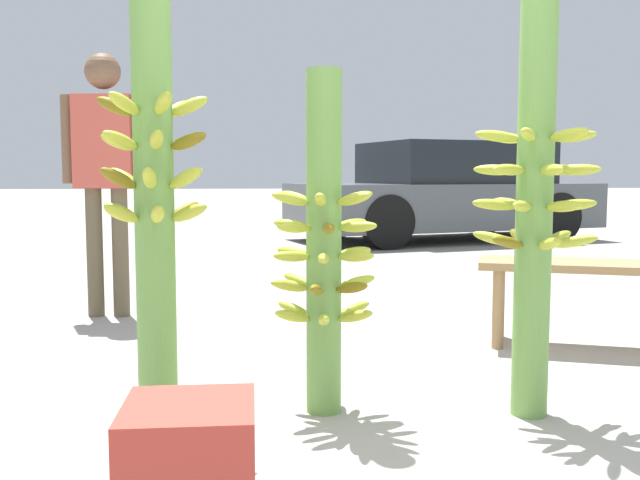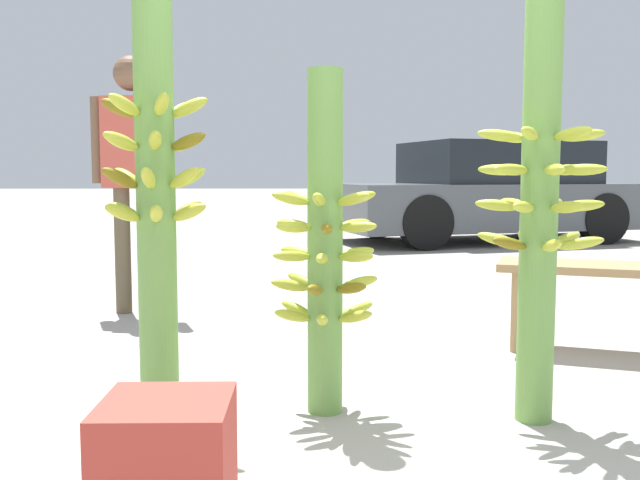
% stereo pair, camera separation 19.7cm
% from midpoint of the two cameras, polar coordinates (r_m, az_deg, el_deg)
% --- Properties ---
extents(ground_plane, '(80.00, 80.00, 0.00)m').
position_cam_midpoint_polar(ground_plane, '(2.28, 1.71, -17.89)').
color(ground_plane, '#9E998E').
extents(banana_stalk_left, '(0.41, 0.41, 1.72)m').
position_cam_midpoint_polar(banana_stalk_left, '(2.58, -15.31, 4.61)').
color(banana_stalk_left, '#6B9E47').
rests_on(banana_stalk_left, ground_plane).
extents(banana_stalk_center, '(0.42, 0.42, 1.28)m').
position_cam_midpoint_polar(banana_stalk_center, '(2.65, -1.82, -0.52)').
color(banana_stalk_center, '#6B9E47').
rests_on(banana_stalk_center, ground_plane).
extents(banana_stalk_right, '(0.45, 0.45, 1.58)m').
position_cam_midpoint_polar(banana_stalk_right, '(2.69, 14.79, 3.04)').
color(banana_stalk_right, '#6B9E47').
rests_on(banana_stalk_right, ground_plane).
extents(vendor_person, '(0.54, 0.22, 1.63)m').
position_cam_midpoint_polar(vendor_person, '(4.67, -17.99, 6.28)').
color(vendor_person, brown).
rests_on(vendor_person, ground_plane).
extents(market_bench, '(1.20, 0.75, 0.45)m').
position_cam_midpoint_polar(market_bench, '(3.88, 19.68, -2.80)').
color(market_bench, '#99754C').
rests_on(market_bench, ground_plane).
extents(parked_car, '(4.31, 2.79, 1.31)m').
position_cam_midpoint_polar(parked_car, '(9.76, 9.47, 3.73)').
color(parked_car, '#4C5156').
rests_on(parked_car, ground_plane).
extents(produce_crate, '(0.33, 0.33, 0.33)m').
position_cam_midpoint_polar(produce_crate, '(1.92, -13.43, -17.32)').
color(produce_crate, '#B2382D').
rests_on(produce_crate, ground_plane).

